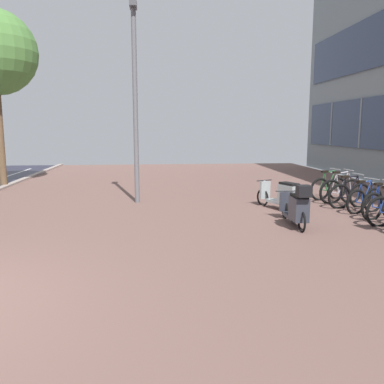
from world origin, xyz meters
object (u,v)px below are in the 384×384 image
(bicycle_rack_07, at_px, (341,191))
(scooter_near, at_px, (283,195))
(lamp_post, at_px, (135,94))
(scooter_mid, at_px, (297,207))
(bicycle_rack_05, at_px, (365,200))
(bicycle_rack_08, at_px, (329,188))
(bicycle_rack_04, at_px, (382,205))
(bicycle_rack_06, at_px, (350,195))

(bicycle_rack_07, height_order, scooter_near, bicycle_rack_07)
(lamp_post, bearing_deg, scooter_mid, -42.99)
(bicycle_rack_05, height_order, bicycle_rack_08, bicycle_rack_08)
(bicycle_rack_08, relative_size, scooter_mid, 0.75)
(scooter_mid, bearing_deg, lamp_post, 137.01)
(bicycle_rack_05, height_order, bicycle_rack_07, bicycle_rack_07)
(bicycle_rack_08, bearing_deg, scooter_near, -141.54)
(bicycle_rack_04, bearing_deg, scooter_mid, -165.36)
(bicycle_rack_08, height_order, scooter_near, bicycle_rack_08)
(scooter_near, distance_m, scooter_mid, 1.83)
(bicycle_rack_07, distance_m, lamp_post, 6.66)
(bicycle_rack_05, distance_m, scooter_mid, 2.67)
(bicycle_rack_06, relative_size, lamp_post, 0.24)
(bicycle_rack_08, bearing_deg, scooter_mid, -123.97)
(scooter_near, bearing_deg, bicycle_rack_04, -29.37)
(bicycle_rack_05, bearing_deg, lamp_post, 160.75)
(scooter_near, relative_size, scooter_mid, 0.95)
(scooter_near, bearing_deg, scooter_mid, -99.19)
(bicycle_rack_05, xyz_separation_m, bicycle_rack_07, (0.02, 1.38, 0.03))
(bicycle_rack_06, bearing_deg, bicycle_rack_05, -85.63)
(bicycle_rack_04, height_order, bicycle_rack_08, bicycle_rack_08)
(bicycle_rack_07, relative_size, scooter_mid, 0.79)
(bicycle_rack_06, height_order, bicycle_rack_07, bicycle_rack_07)
(scooter_mid, bearing_deg, bicycle_rack_08, 56.03)
(bicycle_rack_07, bearing_deg, scooter_near, -156.57)
(bicycle_rack_07, bearing_deg, lamp_post, 173.30)
(bicycle_rack_08, xyz_separation_m, lamp_post, (-5.93, 0.01, 2.81))
(bicycle_rack_07, relative_size, bicycle_rack_08, 1.05)
(bicycle_rack_06, bearing_deg, lamp_post, 166.74)
(bicycle_rack_08, xyz_separation_m, scooter_mid, (-2.28, -3.39, 0.11))
(bicycle_rack_06, distance_m, bicycle_rack_08, 1.38)
(bicycle_rack_06, distance_m, scooter_near, 1.99)
(bicycle_rack_05, bearing_deg, bicycle_rack_06, 94.37)
(bicycle_rack_07, xyz_separation_m, scooter_mid, (-2.35, -2.70, 0.10))
(scooter_near, xyz_separation_m, lamp_post, (-3.94, 1.59, 2.75))
(bicycle_rack_07, distance_m, bicycle_rack_08, 0.69)
(bicycle_rack_04, distance_m, bicycle_rack_05, 0.69)
(bicycle_rack_06, relative_size, bicycle_rack_08, 1.03)
(bicycle_rack_08, relative_size, lamp_post, 0.24)
(bicycle_rack_06, distance_m, lamp_post, 6.70)
(bicycle_rack_04, bearing_deg, bicycle_rack_06, 95.06)
(bicycle_rack_04, distance_m, bicycle_rack_06, 1.39)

